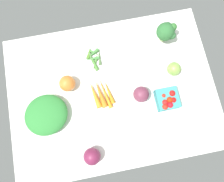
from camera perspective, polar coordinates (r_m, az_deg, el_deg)
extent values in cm
cube|color=white|center=(109.01, 0.00, -0.34)|extent=(104.00, 76.00, 2.00)
cone|color=#4D8A37|center=(111.63, -4.76, 7.48)|extent=(3.79, 8.80, 1.97)
cone|color=#558144|center=(112.63, -5.51, 8.47)|extent=(2.86, 6.94, 1.70)
cone|color=#567D44|center=(112.90, -3.37, 9.11)|extent=(2.42, 9.07, 1.48)
cone|color=#4B913F|center=(113.87, -4.55, 9.97)|extent=(6.01, 5.19, 1.27)
cone|color=#43823D|center=(113.38, -5.45, 9.64)|extent=(8.52, 5.87, 1.97)
cone|color=#52892C|center=(113.93, -6.09, 10.15)|extent=(4.09, 6.76, 1.97)
cone|color=#43863F|center=(112.62, -5.26, 8.55)|extent=(7.36, 2.12, 1.75)
cone|color=#498634|center=(111.69, -4.55, 7.22)|extent=(4.82, 7.91, 1.45)
cylinder|color=#A9BB7D|center=(118.42, 13.36, 13.80)|extent=(2.95, 2.95, 4.74)
sphere|color=#2F6B35|center=(113.40, 14.05, 15.07)|extent=(9.13, 9.13, 9.13)
sphere|color=#336E30|center=(113.21, 15.96, 16.09)|extent=(3.67, 3.67, 3.67)
sphere|color=#336F3B|center=(113.84, 15.65, 14.07)|extent=(3.96, 3.96, 3.96)
sphere|color=#286E3B|center=(115.89, 14.56, 16.36)|extent=(4.13, 4.13, 4.13)
sphere|color=#346631|center=(114.40, 15.70, 15.92)|extent=(3.76, 3.76, 3.76)
cone|color=orange|center=(106.95, -0.83, -0.26)|extent=(4.41, 12.48, 2.12)
cone|color=orange|center=(106.94, -1.90, -0.54)|extent=(5.26, 16.46, 2.02)
cone|color=orange|center=(106.45, -3.14, -0.80)|extent=(5.54, 14.81, 2.96)
cone|color=orange|center=(106.51, -4.58, -1.18)|extent=(5.58, 14.31, 2.92)
ellipsoid|color=#308438|center=(107.42, -17.10, -6.07)|extent=(25.30, 24.50, 6.92)
cube|color=teal|center=(108.06, 14.41, -2.09)|extent=(10.57, 10.57, 5.21)
sphere|color=red|center=(106.54, 16.01, -2.34)|extent=(2.81, 2.81, 2.81)
sphere|color=red|center=(105.35, 13.87, -3.00)|extent=(3.01, 3.01, 3.01)
sphere|color=red|center=(104.72, 13.91, -4.15)|extent=(2.81, 2.81, 2.81)
sphere|color=red|center=(107.08, 15.68, -0.65)|extent=(3.22, 3.22, 3.22)
sphere|color=red|center=(105.92, 15.05, -2.34)|extent=(3.09, 3.09, 3.09)
sphere|color=red|center=(105.99, 13.53, -1.28)|extent=(2.41, 2.41, 2.41)
sphere|color=red|center=(105.64, 15.17, -3.60)|extent=(3.08, 3.08, 3.08)
sphere|color=maroon|center=(102.40, -5.33, -16.96)|extent=(7.92, 7.92, 7.92)
sphere|color=#87B34E|center=(111.96, 16.14, 5.67)|extent=(6.90, 6.90, 6.90)
sphere|color=orange|center=(107.19, -11.82, 1.98)|extent=(7.98, 7.98, 7.98)
sphere|color=brown|center=(104.74, 7.76, -0.87)|extent=(7.83, 7.83, 7.83)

